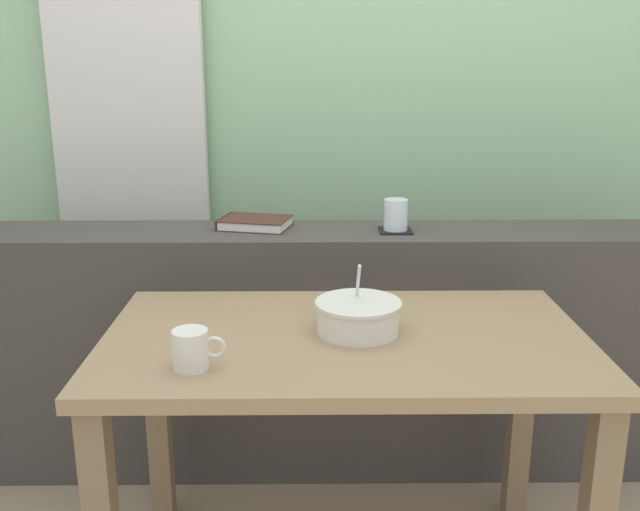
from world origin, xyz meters
name	(u,v)px	position (x,y,z in m)	size (l,w,h in m)	color
outdoor_backdrop	(338,37)	(0.00, 1.17, 1.40)	(4.80, 0.08, 2.80)	#9EC699
curtain_left_panel	(126,79)	(-0.78, 1.07, 1.25)	(0.56, 0.06, 2.50)	silver
dark_console_ledge	(343,350)	(0.00, 0.55, 0.40)	(2.80, 0.29, 0.81)	#423D38
breakfast_table	(345,377)	(-0.02, -0.03, 0.58)	(1.14, 0.65, 0.69)	#826849
coaster_square	(395,231)	(0.16, 0.54, 0.81)	(0.10, 0.10, 0.01)	black
juice_glass	(396,216)	(0.16, 0.54, 0.86)	(0.07, 0.07, 0.10)	white
closed_book	(254,223)	(-0.28, 0.59, 0.82)	(0.24, 0.20, 0.03)	#47231E
soup_bowl	(358,317)	(0.01, -0.02, 0.73)	(0.21, 0.21, 0.17)	silver
ceramic_mug	(192,349)	(-0.35, -0.22, 0.74)	(0.11, 0.08, 0.08)	silver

